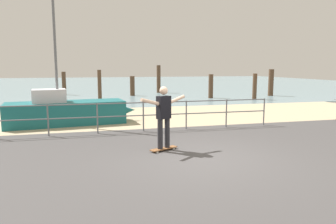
# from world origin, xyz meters

# --- Properties ---
(ground_plane) EXTENTS (24.00, 10.00, 0.04)m
(ground_plane) POSITION_xyz_m (0.00, -1.00, 0.00)
(ground_plane) COLOR #474444
(ground_plane) RESTS_ON ground
(beach_strip) EXTENTS (24.00, 6.00, 0.04)m
(beach_strip) POSITION_xyz_m (0.00, 7.00, 0.00)
(beach_strip) COLOR tan
(beach_strip) RESTS_ON ground
(sea_surface) EXTENTS (72.00, 50.00, 0.04)m
(sea_surface) POSITION_xyz_m (0.00, 35.00, 0.00)
(sea_surface) COLOR #75939E
(sea_surface) RESTS_ON ground
(railing_fence) EXTENTS (10.92, 0.05, 1.05)m
(railing_fence) POSITION_xyz_m (-1.63, 3.60, 0.70)
(railing_fence) COLOR slate
(railing_fence) RESTS_ON ground
(sailboat) EXTENTS (5.04, 1.92, 5.57)m
(sailboat) POSITION_xyz_m (-3.36, 5.69, 0.52)
(sailboat) COLOR #19666B
(sailboat) RESTS_ON ground
(skateboard) EXTENTS (0.81, 0.52, 0.08)m
(skateboard) POSITION_xyz_m (-0.77, 0.95, 0.07)
(skateboard) COLOR brown
(skateboard) RESTS_ON ground
(skateboarder) EXTENTS (1.35, 0.70, 1.65)m
(skateboarder) POSITION_xyz_m (-0.77, 0.95, 1.02)
(skateboarder) COLOR #26262B
(skateboarder) RESTS_ON skateboard
(groyne_post_0) EXTENTS (0.32, 0.32, 1.84)m
(groyne_post_0) POSITION_xyz_m (-4.48, 19.35, 0.92)
(groyne_post_0) COLOR #513826
(groyne_post_0) RESTS_ON ground
(groyne_post_1) EXTENTS (0.25, 0.25, 2.03)m
(groyne_post_1) POSITION_xyz_m (-1.91, 14.26, 1.02)
(groyne_post_1) COLOR #513826
(groyne_post_1) RESTS_ON ground
(groyne_post_2) EXTENTS (0.36, 0.36, 1.52)m
(groyne_post_2) POSITION_xyz_m (0.66, 17.19, 0.76)
(groyne_post_2) COLOR #513826
(groyne_post_2) RESTS_ON ground
(groyne_post_3) EXTENTS (0.33, 0.33, 2.35)m
(groyne_post_3) POSITION_xyz_m (3.23, 19.41, 1.18)
(groyne_post_3) COLOR #513826
(groyne_post_3) RESTS_ON ground
(groyne_post_4) EXTENTS (0.33, 0.33, 1.70)m
(groyne_post_4) POSITION_xyz_m (5.80, 13.96, 0.85)
(groyne_post_4) COLOR #513826
(groyne_post_4) RESTS_ON ground
(groyne_post_5) EXTENTS (0.29, 0.29, 1.78)m
(groyne_post_5) POSITION_xyz_m (8.37, 12.39, 0.89)
(groyne_post_5) COLOR #513826
(groyne_post_5) RESTS_ON ground
(groyne_post_6) EXTENTS (0.39, 0.39, 2.04)m
(groyne_post_6) POSITION_xyz_m (10.93, 14.51, 1.02)
(groyne_post_6) COLOR #513826
(groyne_post_6) RESTS_ON ground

